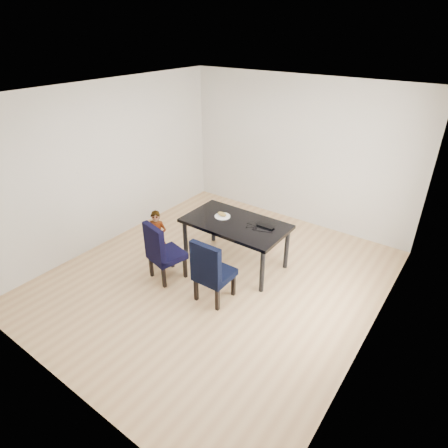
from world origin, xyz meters
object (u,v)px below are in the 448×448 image
Objects in this scene: dining_table at (235,243)px; laptop at (267,225)px; plate at (222,216)px; chair_left at (167,250)px; chair_right at (215,269)px; child at (157,236)px.

dining_table is 0.62m from laptop.
plate reaches higher than dining_table.
chair_left is 1.55m from laptop.
chair_right is (0.26, -0.88, 0.11)m from dining_table.
child is 1.09m from plate.
chair_right is 1.12m from laptop.
chair_left is 1.07× the size of child.
plate is (0.79, 0.68, 0.32)m from child.
dining_table is at bearing 24.04° from laptop.
dining_table is at bearing 105.81° from chair_right.
chair_right reaches higher than dining_table.
child reaches higher than laptop.
chair_left is 3.21× the size of laptop.
chair_left is (-0.62, -0.90, 0.10)m from dining_table.
laptop is at bearing 59.81° from chair_left.
child is at bearing 164.31° from chair_left.
plate is at bearing 16.44° from child.
child reaches higher than plate.
dining_table is at bearing 7.07° from child.
dining_table is 0.47m from plate.
dining_table is at bearing 69.32° from chair_left.
laptop reaches higher than plate.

